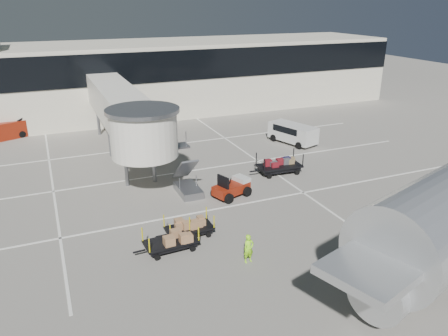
{
  "coord_description": "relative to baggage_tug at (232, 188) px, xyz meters",
  "views": [
    {
      "loc": [
        -9.87,
        -21.35,
        12.5
      ],
      "look_at": [
        0.76,
        3.77,
        2.0
      ],
      "focal_mm": 35.0,
      "sensor_mm": 36.0,
      "label": 1
    }
  ],
  "objects": [
    {
      "name": "baggage_tug",
      "position": [
        0.0,
        0.0,
        0.0
      ],
      "size": [
        2.83,
        2.31,
        1.69
      ],
      "rotation": [
        0.0,
        0.0,
        0.33
      ],
      "color": "maroon",
      "rests_on": "ground"
    },
    {
      "name": "suitcase_cart",
      "position": [
        5.11,
        2.49,
        -0.02
      ],
      "size": [
        4.17,
        1.86,
        1.62
      ],
      "rotation": [
        0.0,
        0.0,
        -0.06
      ],
      "color": "black",
      "rests_on": "ground"
    },
    {
      "name": "minivan",
      "position": [
        9.98,
        8.78,
        0.44
      ],
      "size": [
        3.23,
        5.0,
        1.76
      ],
      "rotation": [
        0.0,
        0.0,
        0.32
      ],
      "color": "silver",
      "rests_on": "ground"
    },
    {
      "name": "ground",
      "position": [
        -1.2,
        -3.42,
        -0.61
      ],
      "size": [
        140.0,
        140.0,
        0.0
      ],
      "primitive_type": "plane",
      "color": "gray",
      "rests_on": "ground"
    },
    {
      "name": "box_cart_near",
      "position": [
        -4.48,
        -3.95,
        -0.09
      ],
      "size": [
        3.29,
        1.35,
        1.29
      ],
      "rotation": [
        0.0,
        0.0,
        0.01
      ],
      "color": "black",
      "rests_on": "ground"
    },
    {
      "name": "jet_bridge",
      "position": [
        -5.17,
        8.85,
        3.67
      ],
      "size": [
        5.7,
        20.4,
        6.03
      ],
      "color": "white",
      "rests_on": "ground"
    },
    {
      "name": "terminal",
      "position": [
        -1.55,
        26.52,
        3.49
      ],
      "size": [
        64.0,
        12.11,
        15.2
      ],
      "color": "beige",
      "rests_on": "ground"
    },
    {
      "name": "box_cart_far",
      "position": [
        -5.72,
        -5.03,
        -0.11
      ],
      "size": [
        3.49,
        1.55,
        1.36
      ],
      "rotation": [
        0.0,
        0.0,
        0.05
      ],
      "color": "black",
      "rests_on": "ground"
    },
    {
      "name": "belt_loader",
      "position": [
        -14.98,
        20.6,
        0.21
      ],
      "size": [
        4.76,
        3.23,
        2.15
      ],
      "rotation": [
        0.0,
        0.0,
        0.39
      ],
      "color": "maroon",
      "rests_on": "ground"
    },
    {
      "name": "ground_worker",
      "position": [
        -2.47,
        -7.65,
        0.16
      ],
      "size": [
        0.6,
        0.42,
        1.55
      ],
      "primitive_type": "imported",
      "rotation": [
        0.0,
        0.0,
        0.1
      ],
      "color": "#91F519",
      "rests_on": "ground"
    },
    {
      "name": "lane_markings",
      "position": [
        -1.87,
        5.92,
        -0.6
      ],
      "size": [
        40.0,
        30.0,
        0.02
      ],
      "color": "white",
      "rests_on": "ground"
    }
  ]
}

